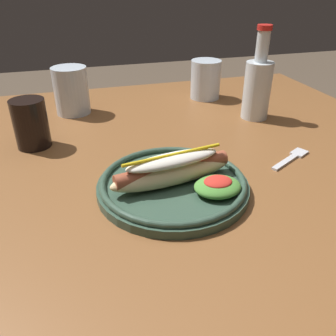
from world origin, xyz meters
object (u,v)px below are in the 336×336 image
Objects in this scene: soda_cup at (31,124)px; extra_cup at (206,79)px; glass_bottle at (258,86)px; hot_dog_plate at (175,181)px; fork at (292,158)px; water_cup at (71,91)px.

extra_cup is (0.49, 0.21, 0.00)m from soda_cup.
extra_cup is 0.20m from glass_bottle.
fork is at bearing 10.20° from hot_dog_plate.
soda_cup is 0.86× the size of water_cup.
fork is at bearing -44.10° from water_cup.
glass_bottle is (0.56, 0.02, 0.03)m from soda_cup.
hot_dog_plate is 0.43m from glass_bottle.
extra_cup reaches higher than hot_dog_plate.
glass_bottle reaches higher than fork.
soda_cup is 0.95× the size of extra_cup.
water_cup is at bearing 63.12° from soda_cup.
fork is (0.27, 0.05, -0.02)m from hot_dog_plate.
water_cup is 1.10× the size of extra_cup.
soda_cup is 0.21m from water_cup.
hot_dog_plate is 0.28m from fork.
extra_cup is (0.25, 0.48, 0.03)m from hot_dog_plate.
glass_bottle reaches higher than extra_cup.
glass_bottle is at bearing -20.41° from water_cup.
fork is 1.07× the size of soda_cup.
soda_cup is (-0.25, 0.27, 0.03)m from hot_dog_plate.
fork is at bearing -22.72° from soda_cup.
water_cup is at bearing 107.60° from fork.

